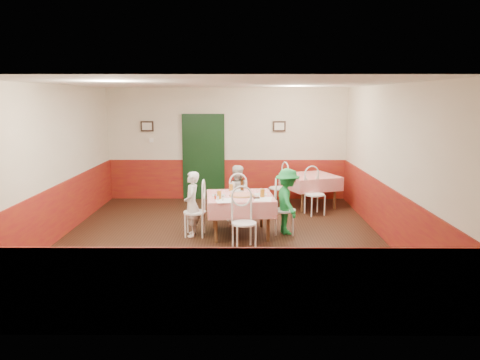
{
  "coord_description": "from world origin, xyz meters",
  "views": [
    {
      "loc": [
        0.38,
        -8.25,
        2.58
      ],
      "look_at": [
        0.34,
        0.31,
        1.05
      ],
      "focal_mm": 35.0,
      "sensor_mm": 36.0,
      "label": 1
    }
  ],
  "objects_px": {
    "beer_bottle": "(242,185)",
    "wallet": "(256,198)",
    "second_table": "(310,191)",
    "glass_b": "(262,193)",
    "chair_second_a": "(278,188)",
    "pizza": "(242,195)",
    "chair_left": "(195,212)",
    "chair_second_b": "(315,195)",
    "diner_left": "(192,204)",
    "chair_near": "(244,223)",
    "diner_right": "(287,201)",
    "chair_right": "(285,210)",
    "glass_c": "(231,188)",
    "glass_a": "(219,195)",
    "diner_far": "(236,194)",
    "main_table": "(240,215)",
    "chair_far": "(237,201)"
  },
  "relations": [
    {
      "from": "chair_far",
      "to": "chair_second_a",
      "type": "height_order",
      "value": "same"
    },
    {
      "from": "glass_b",
      "to": "diner_far",
      "type": "bearing_deg",
      "value": 114.88
    },
    {
      "from": "chair_second_b",
      "to": "wallet",
      "type": "height_order",
      "value": "chair_second_b"
    },
    {
      "from": "diner_far",
      "to": "diner_right",
      "type": "distance_m",
      "value": 1.27
    },
    {
      "from": "chair_far",
      "to": "chair_near",
      "type": "distance_m",
      "value": 1.7
    },
    {
      "from": "chair_far",
      "to": "glass_a",
      "type": "distance_m",
      "value": 1.26
    },
    {
      "from": "chair_second_a",
      "to": "diner_left",
      "type": "height_order",
      "value": "diner_left"
    },
    {
      "from": "chair_near",
      "to": "beer_bottle",
      "type": "height_order",
      "value": "beer_bottle"
    },
    {
      "from": "chair_second_b",
      "to": "main_table",
      "type": "bearing_deg",
      "value": -157.51
    },
    {
      "from": "second_table",
      "to": "chair_second_b",
      "type": "distance_m",
      "value": 0.75
    },
    {
      "from": "chair_second_b",
      "to": "diner_left",
      "type": "distance_m",
      "value": 3.01
    },
    {
      "from": "chair_left",
      "to": "glass_c",
      "type": "xyz_separation_m",
      "value": [
        0.67,
        0.47,
        0.38
      ]
    },
    {
      "from": "chair_second_b",
      "to": "diner_right",
      "type": "height_order",
      "value": "diner_right"
    },
    {
      "from": "beer_bottle",
      "to": "diner_right",
      "type": "relative_size",
      "value": 0.19
    },
    {
      "from": "diner_left",
      "to": "diner_right",
      "type": "distance_m",
      "value": 1.8
    },
    {
      "from": "chair_second_b",
      "to": "chair_right",
      "type": "bearing_deg",
      "value": -139.17
    },
    {
      "from": "chair_second_a",
      "to": "chair_far",
      "type": "bearing_deg",
      "value": -54.51
    },
    {
      "from": "second_table",
      "to": "pizza",
      "type": "bearing_deg",
      "value": -124.61
    },
    {
      "from": "chair_second_a",
      "to": "pizza",
      "type": "height_order",
      "value": "chair_second_a"
    },
    {
      "from": "second_table",
      "to": "chair_right",
      "type": "distance_m",
      "value": 2.34
    },
    {
      "from": "beer_bottle",
      "to": "wallet",
      "type": "distance_m",
      "value": 0.72
    },
    {
      "from": "diner_left",
      "to": "diner_right",
      "type": "relative_size",
      "value": 0.97
    },
    {
      "from": "diner_right",
      "to": "main_table",
      "type": "bearing_deg",
      "value": 85.41
    },
    {
      "from": "glass_b",
      "to": "chair_right",
      "type": "bearing_deg",
      "value": 28.43
    },
    {
      "from": "main_table",
      "to": "chair_second_a",
      "type": "xyz_separation_m",
      "value": [
        0.89,
        2.28,
        0.08
      ]
    },
    {
      "from": "second_table",
      "to": "pizza",
      "type": "relative_size",
      "value": 2.53
    },
    {
      "from": "main_table",
      "to": "diner_left",
      "type": "xyz_separation_m",
      "value": [
        -0.9,
        -0.08,
        0.23
      ]
    },
    {
      "from": "chair_left",
      "to": "beer_bottle",
      "type": "distance_m",
      "value": 1.09
    },
    {
      "from": "second_table",
      "to": "wallet",
      "type": "relative_size",
      "value": 10.18
    },
    {
      "from": "second_table",
      "to": "chair_left",
      "type": "xyz_separation_m",
      "value": [
        -2.49,
        -2.35,
        0.08
      ]
    },
    {
      "from": "wallet",
      "to": "diner_left",
      "type": "bearing_deg",
      "value": 165.99
    },
    {
      "from": "diner_far",
      "to": "chair_second_b",
      "type": "bearing_deg",
      "value": -164.33
    },
    {
      "from": "chair_near",
      "to": "glass_b",
      "type": "xyz_separation_m",
      "value": [
        0.34,
        0.69,
        0.38
      ]
    },
    {
      "from": "chair_second_b",
      "to": "pizza",
      "type": "relative_size",
      "value": 2.03
    },
    {
      "from": "chair_second_a",
      "to": "beer_bottle",
      "type": "distance_m",
      "value": 2.11
    },
    {
      "from": "beer_bottle",
      "to": "glass_b",
      "type": "bearing_deg",
      "value": -56.24
    },
    {
      "from": "beer_bottle",
      "to": "pizza",
      "type": "bearing_deg",
      "value": -90.77
    },
    {
      "from": "pizza",
      "to": "wallet",
      "type": "xyz_separation_m",
      "value": [
        0.27,
        -0.21,
        -0.0
      ]
    },
    {
      "from": "second_table",
      "to": "pizza",
      "type": "distance_m",
      "value": 2.87
    },
    {
      "from": "chair_right",
      "to": "second_table",
      "type": "bearing_deg",
      "value": -14.82
    },
    {
      "from": "glass_a",
      "to": "chair_right",
      "type": "bearing_deg",
      "value": 17.62
    },
    {
      "from": "glass_a",
      "to": "diner_left",
      "type": "distance_m",
      "value": 0.61
    },
    {
      "from": "pizza",
      "to": "glass_a",
      "type": "distance_m",
      "value": 0.48
    },
    {
      "from": "chair_second_a",
      "to": "pizza",
      "type": "distance_m",
      "value": 2.51
    },
    {
      "from": "second_table",
      "to": "glass_b",
      "type": "height_order",
      "value": "glass_b"
    },
    {
      "from": "chair_left",
      "to": "diner_right",
      "type": "relative_size",
      "value": 0.72
    },
    {
      "from": "second_table",
      "to": "glass_a",
      "type": "height_order",
      "value": "glass_a"
    },
    {
      "from": "second_table",
      "to": "pizza",
      "type": "xyz_separation_m",
      "value": [
        -1.61,
        -2.34,
        0.4
      ]
    },
    {
      "from": "chair_right",
      "to": "chair_near",
      "type": "distance_m",
      "value": 1.2
    },
    {
      "from": "chair_right",
      "to": "chair_second_a",
      "type": "xyz_separation_m",
      "value": [
        0.05,
        2.2,
        0.0
      ]
    }
  ]
}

